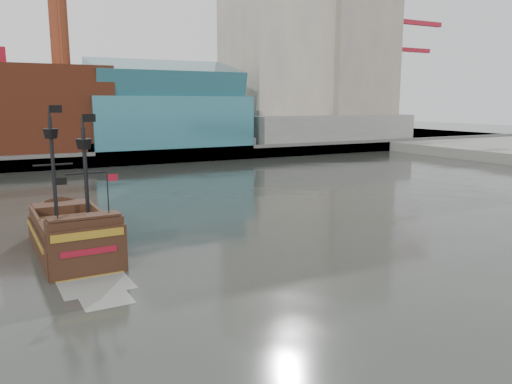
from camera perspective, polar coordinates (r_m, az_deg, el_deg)
ground at (r=33.40m, az=10.72°, el=-9.01°), size 400.00×400.00×0.00m
promenade_far at (r=118.67m, az=-17.99°, el=4.94°), size 220.00×60.00×2.00m
seawall at (r=89.83m, az=-14.76°, el=3.75°), size 220.00×1.00×2.60m
skyline at (r=112.81m, az=-15.28°, el=16.82°), size 149.00×45.00×62.00m
crane_a at (r=145.32m, az=15.49°, el=13.10°), size 22.50×4.00×32.25m
crane_b at (r=159.01m, az=15.51°, el=11.54°), size 19.10×4.00×26.25m
pirate_ship at (r=38.88m, az=-20.16°, el=-5.11°), size 5.30×15.48×11.48m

